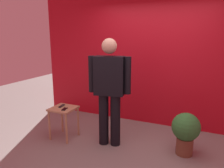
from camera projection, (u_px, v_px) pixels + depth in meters
name	position (u px, v px, depth m)	size (l,w,h in m)	color
ground_plane	(125.00, 159.00, 3.32)	(12.00, 12.00, 0.00)	gray
back_wall_red	(154.00, 53.00, 4.41)	(5.18, 0.12, 3.00)	#B50F1D
standing_person	(109.00, 87.00, 3.57)	(0.72, 0.33, 1.82)	black
side_table	(64.00, 114.00, 3.93)	(0.43, 0.43, 0.58)	tan
cell_phone	(65.00, 109.00, 3.81)	(0.07, 0.14, 0.01)	black
tv_remote	(62.00, 106.00, 3.97)	(0.04, 0.17, 0.02)	black
potted_plant	(186.00, 130.00, 3.38)	(0.44, 0.44, 0.69)	brown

